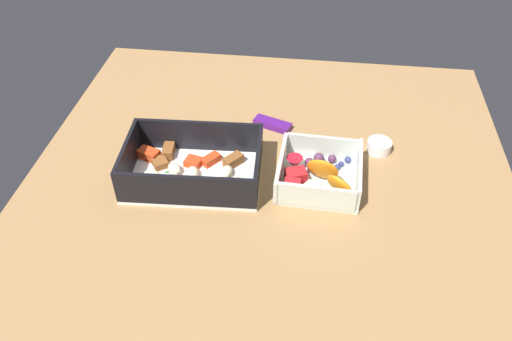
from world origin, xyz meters
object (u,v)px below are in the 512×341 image
candy_bar (273,124)px  paper_cup_liner (379,146)px  pasta_container (192,168)px  fruit_bowl (318,175)px

candy_bar → paper_cup_liner: paper_cup_liner is taller
pasta_container → candy_bar: bearing=50.5°
candy_bar → pasta_container: bearing=-126.5°
candy_bar → paper_cup_liner: size_ratio=1.65×
pasta_container → candy_bar: size_ratio=3.21×
paper_cup_liner → fruit_bowl: bearing=-136.7°
pasta_container → fruit_bowl: pasta_container is taller
pasta_container → paper_cup_liner: 32.55cm
pasta_container → paper_cup_liner: pasta_container is taller
pasta_container → paper_cup_liner: size_ratio=5.30×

